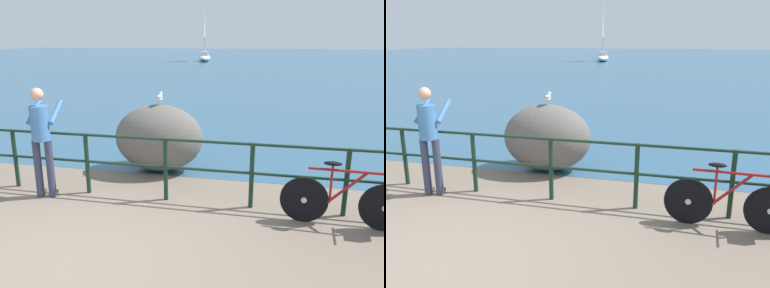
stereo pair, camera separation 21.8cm
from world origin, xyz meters
The scene contains 8 objects.
ground_plane centered at (0.00, 20.00, -0.05)m, with size 120.00×120.00×0.10m, color #756656.
sea_surface centered at (0.00, 48.13, 0.00)m, with size 120.00×90.00×0.01m, color #2D5675.
promenade_railing centered at (0.00, 2.03, 0.64)m, with size 9.51×0.07×1.02m.
bicycle centered at (3.45, 1.68, 0.46)m, with size 1.70×0.48×0.92m.
person_at_railing centered at (-1.28, 1.75, 0.99)m, with size 0.52×0.67×1.78m.
breakwater_boulder_main centered at (0.13, 3.45, 0.64)m, with size 1.72×1.30×1.29m.
seagull centered at (0.15, 3.47, 1.43)m, with size 0.14×0.34×0.23m.
sailboat centered at (-6.10, 40.48, 0.71)m, with size 2.00×4.55×6.16m.
Camera 2 is at (2.58, -3.54, 2.52)m, focal length 36.65 mm.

